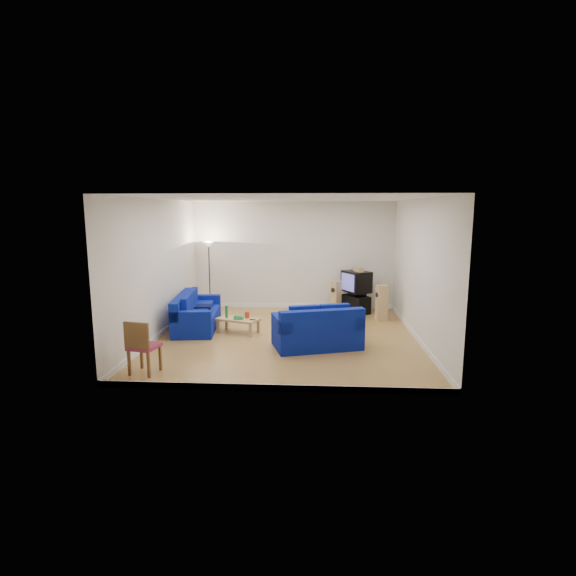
# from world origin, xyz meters

# --- Properties ---
(room) EXTENTS (6.01, 6.51, 3.21)m
(room) POSITION_xyz_m (0.00, 0.00, 1.54)
(room) COLOR olive
(room) RESTS_ON ground
(sofa_three_seat) EXTENTS (1.19, 2.30, 0.86)m
(sofa_three_seat) POSITION_xyz_m (-2.37, 0.66, 0.32)
(sofa_three_seat) COLOR navy
(sofa_three_seat) RESTS_ON ground
(sofa_loveseat) EXTENTS (2.04, 1.49, 0.91)m
(sofa_loveseat) POSITION_xyz_m (0.71, -0.80, 0.35)
(sofa_loveseat) COLOR navy
(sofa_loveseat) RESTS_ON ground
(coffee_table) EXTENTS (1.11, 0.82, 0.36)m
(coffee_table) POSITION_xyz_m (-1.21, 0.28, 0.31)
(coffee_table) COLOR tan
(coffee_table) RESTS_ON ground
(bottle) EXTENTS (0.10, 0.10, 0.29)m
(bottle) POSITION_xyz_m (-1.49, 0.33, 0.51)
(bottle) COLOR #197233
(bottle) RESTS_ON coffee_table
(tissue_box) EXTENTS (0.23, 0.15, 0.09)m
(tissue_box) POSITION_xyz_m (-1.17, 0.17, 0.41)
(tissue_box) COLOR green
(tissue_box) RESTS_ON coffee_table
(red_canister) EXTENTS (0.12, 0.12, 0.15)m
(red_canister) POSITION_xyz_m (-0.99, 0.32, 0.44)
(red_canister) COLOR red
(red_canister) RESTS_ON coffee_table
(remote) EXTENTS (0.15, 0.07, 0.02)m
(remote) POSITION_xyz_m (-0.82, 0.13, 0.37)
(remote) COLOR black
(remote) RESTS_ON coffee_table
(tv_stand) EXTENTS (0.85, 0.93, 0.50)m
(tv_stand) POSITION_xyz_m (1.84, 2.65, 0.25)
(tv_stand) COLOR black
(tv_stand) RESTS_ON ground
(av_receiver) EXTENTS (0.53, 0.56, 0.10)m
(av_receiver) POSITION_xyz_m (1.88, 2.71, 0.55)
(av_receiver) COLOR black
(av_receiver) RESTS_ON tv_stand
(television) EXTENTS (0.89, 0.97, 0.61)m
(television) POSITION_xyz_m (1.84, 2.70, 0.91)
(television) COLOR black
(television) RESTS_ON av_receiver
(centre_speaker) EXTENTS (0.29, 0.40, 0.13)m
(centre_speaker) POSITION_xyz_m (1.89, 2.60, 1.28)
(centre_speaker) COLOR tan
(centre_speaker) RESTS_ON television
(speaker_left) EXTENTS (0.34, 0.35, 0.92)m
(speaker_left) POSITION_xyz_m (1.26, 2.64, 0.46)
(speaker_left) COLOR tan
(speaker_left) RESTS_ON ground
(speaker_right) EXTENTS (0.33, 0.29, 0.96)m
(speaker_right) POSITION_xyz_m (2.45, 1.74, 0.48)
(speaker_right) COLOR tan
(speaker_right) RESTS_ON ground
(floor_lamp) EXTENTS (0.35, 0.35, 2.04)m
(floor_lamp) POSITION_xyz_m (-2.45, 2.69, 1.69)
(floor_lamp) COLOR black
(floor_lamp) RESTS_ON ground
(dining_chair) EXTENTS (0.57, 0.57, 1.01)m
(dining_chair) POSITION_xyz_m (-2.47, -2.60, 0.56)
(dining_chair) COLOR brown
(dining_chair) RESTS_ON ground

